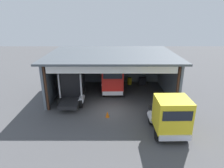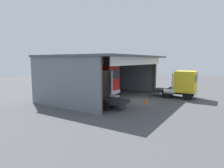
{
  "view_description": "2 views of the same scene",
  "coord_description": "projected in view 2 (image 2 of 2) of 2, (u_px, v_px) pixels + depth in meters",
  "views": [
    {
      "loc": [
        0.02,
        -17.13,
        8.98
      ],
      "look_at": [
        0.0,
        3.05,
        1.67
      ],
      "focal_mm": 31.21,
      "sensor_mm": 36.0,
      "label": 1
    },
    {
      "loc": [
        -18.94,
        -8.84,
        4.47
      ],
      "look_at": [
        0.0,
        3.05,
        1.67
      ],
      "focal_mm": 30.84,
      "sensor_mm": 36.0,
      "label": 2
    }
  ],
  "objects": [
    {
      "name": "tool_cart",
      "position": [
        102.0,
        87.0,
        28.4
      ],
      "size": [
        0.9,
        0.6,
        1.0
      ],
      "primitive_type": "cube",
      "color": "black",
      "rests_on": "ground"
    },
    {
      "name": "oil_drum",
      "position": [
        94.0,
        89.0,
        27.07
      ],
      "size": [
        0.58,
        0.58,
        0.9
      ],
      "primitive_type": "cylinder",
      "color": "gold",
      "rests_on": "ground"
    },
    {
      "name": "ground_plane",
      "position": [
        135.0,
        101.0,
        21.14
      ],
      "size": [
        80.0,
        80.0,
        0.0
      ],
      "primitive_type": "plane",
      "color": "#4C4C4F",
      "rests_on": "ground"
    },
    {
      "name": "truck_yellow_left_bay",
      "position": [
        183.0,
        84.0,
        22.57
      ],
      "size": [
        2.66,
        4.91,
        3.19
      ],
      "rotation": [
        0.0,
        0.0,
        3.16
      ],
      "color": "yellow",
      "rests_on": "ground"
    },
    {
      "name": "traffic_cone",
      "position": [
        145.0,
        100.0,
        20.08
      ],
      "size": [
        0.36,
        0.36,
        0.56
      ],
      "primitive_type": "cone",
      "color": "orange",
      "rests_on": "ground"
    },
    {
      "name": "workshop_shed",
      "position": [
        98.0,
        68.0,
        23.34
      ],
      "size": [
        13.64,
        10.02,
        4.96
      ],
      "color": "slate",
      "rests_on": "ground"
    },
    {
      "name": "truck_red_center_left_bay",
      "position": [
        104.0,
        81.0,
        23.18
      ],
      "size": [
        2.59,
        4.97,
        3.79
      ],
      "rotation": [
        0.0,
        0.0,
        3.15
      ],
      "color": "red",
      "rests_on": "ground"
    },
    {
      "name": "truck_black_right_bay",
      "position": [
        97.0,
        88.0,
        18.53
      ],
      "size": [
        2.66,
        4.68,
        3.49
      ],
      "rotation": [
        0.0,
        0.0,
        0.03
      ],
      "color": "black",
      "rests_on": "ground"
    }
  ]
}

